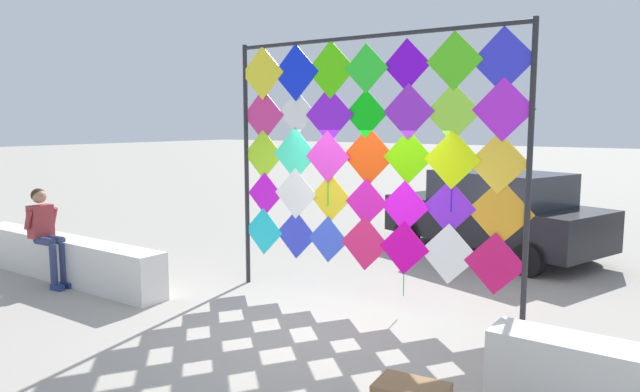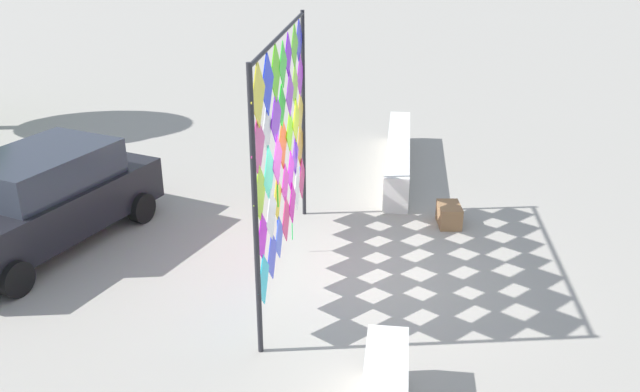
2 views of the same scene
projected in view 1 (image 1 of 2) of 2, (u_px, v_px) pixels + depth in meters
ground at (317, 328)px, 7.43m from camera, size 120.00×120.00×0.00m
plaza_ledge_left at (63, 258)px, 9.66m from camera, size 4.68×0.49×0.72m
kite_display_rack at (367, 151)px, 8.05m from camera, size 4.55×0.14×3.81m
seated_vendor at (46, 229)px, 9.22m from camera, size 0.72×0.53×1.57m
parked_car at (494, 212)px, 11.48m from camera, size 4.62×3.07×1.66m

